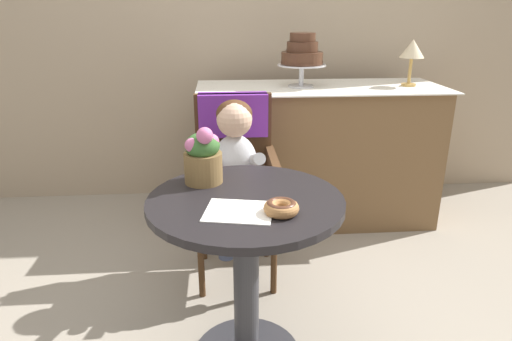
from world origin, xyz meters
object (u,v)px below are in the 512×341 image
Objects in this scene: seated_child at (235,160)px; wicker_chair at (234,157)px; tiered_cake_stand at (302,54)px; donut_front at (281,207)px; flower_vase at (203,156)px; table_lamp at (412,51)px; cafe_table at (246,249)px.

wicker_chair is at bearing 90.00° from seated_child.
tiered_cake_stand is (0.44, 0.74, 0.42)m from seated_child.
seated_child is at bearing -96.34° from wicker_chair.
flower_vase is at bearing 130.56° from donut_front.
flower_vase reaches higher than wicker_chair.
table_lamp reaches higher than seated_child.
cafe_table is 2.21× the size of tiered_cake_stand.
tiered_cake_stand reaches higher than donut_front.
wicker_chair is 3.35× the size of table_lamp.
cafe_table is at bearing 128.21° from donut_front.
tiered_cake_stand is at bearing 46.68° from wicker_chair.
seated_child is at bearing 100.53° from donut_front.
table_lamp is at bearing 49.05° from cafe_table.
donut_front is 1.77m from table_lamp.
cafe_table is 0.99× the size of seated_child.
cafe_table is at bearing -130.95° from table_lamp.
cafe_table is at bearing -94.88° from wicker_chair.
donut_front is 0.42× the size of table_lamp.
table_lamp is at bearing -1.92° from tiered_cake_stand.
donut_front is at bearing -79.47° from seated_child.
cafe_table is 0.75× the size of wicker_chair.
seated_child is 0.71m from donut_front.
seated_child is 0.44m from flower_vase.
donut_front is at bearing -51.79° from cafe_table.
table_lamp is at bearing 20.27° from wicker_chair.
tiered_cake_stand reaches higher than wicker_chair.
tiered_cake_stand reaches higher than seated_child.
flower_vase is (-0.27, 0.31, 0.08)m from donut_front.
flower_vase is (-0.16, 0.17, 0.32)m from cafe_table.
flower_vase is at bearing -117.15° from tiered_cake_stand.
flower_vase is (-0.14, -0.54, 0.19)m from wicker_chair.
seated_child is (-0.02, 0.56, 0.17)m from cafe_table.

